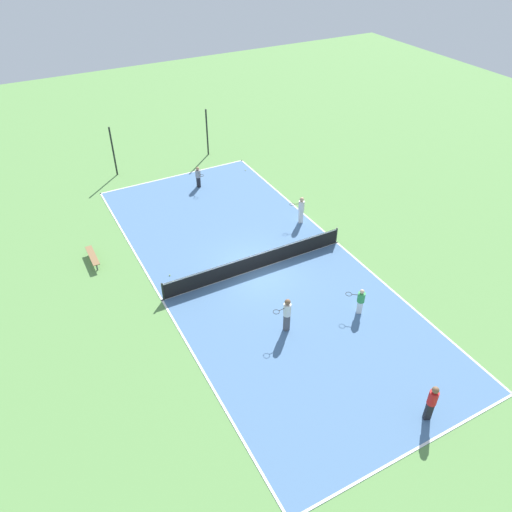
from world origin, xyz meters
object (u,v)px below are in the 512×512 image
(player_near_white, at_px, (301,208))
(player_coach_red, at_px, (432,401))
(player_far_green, at_px, (361,300))
(player_baseline_gray, at_px, (198,176))
(bench, at_px, (93,256))
(tennis_ball_far_baseline, at_px, (245,170))
(player_far_white, at_px, (287,312))
(tennis_ball_left_sideline, at_px, (170,275))
(tennis_net, at_px, (256,261))
(fence_post_back_right, at_px, (207,132))
(fence_post_back_left, at_px, (113,152))

(player_near_white, bearing_deg, player_coach_red, 95.61)
(player_far_green, height_order, player_baseline_gray, player_baseline_gray)
(bench, height_order, tennis_ball_far_baseline, bench)
(player_coach_red, xyz_separation_m, player_far_white, (-2.31, 6.69, 0.02))
(player_baseline_gray, relative_size, tennis_ball_left_sideline, 21.47)
(player_coach_red, bearing_deg, tennis_net, -57.65)
(player_baseline_gray, distance_m, fence_post_back_right, 5.26)
(tennis_net, xyz_separation_m, tennis_ball_left_sideline, (-4.29, 1.65, -0.49))
(player_near_white, bearing_deg, fence_post_back_right, -66.55)
(player_baseline_gray, bearing_deg, fence_post_back_right, 147.67)
(player_baseline_gray, xyz_separation_m, tennis_ball_far_baseline, (3.91, 0.65, -0.79))
(player_far_white, bearing_deg, tennis_ball_left_sideline, -65.86)
(tennis_net, height_order, tennis_ball_far_baseline, tennis_net)
(bench, xyz_separation_m, tennis_ball_far_baseline, (12.32, 5.77, -0.34))
(player_coach_red, bearing_deg, player_far_white, -45.63)
(tennis_net, bearing_deg, player_near_white, 31.51)
(player_baseline_gray, relative_size, player_far_white, 0.80)
(tennis_net, relative_size, tennis_ball_left_sideline, 154.47)
(bench, relative_size, player_near_white, 1.12)
(player_far_green, relative_size, player_baseline_gray, 0.98)
(player_coach_red, height_order, player_baseline_gray, player_coach_red)
(tennis_ball_left_sideline, distance_m, fence_post_back_right, 15.03)
(player_far_green, height_order, tennis_ball_far_baseline, player_far_green)
(player_near_white, height_order, tennis_ball_far_baseline, player_near_white)
(tennis_net, height_order, fence_post_back_right, fence_post_back_right)
(player_near_white, bearing_deg, player_far_green, 95.66)
(tennis_net, distance_m, player_coach_red, 11.45)
(player_far_green, height_order, fence_post_back_left, fence_post_back_left)
(player_baseline_gray, bearing_deg, player_coach_red, 0.04)
(player_baseline_gray, bearing_deg, tennis_net, -6.43)
(player_far_green, xyz_separation_m, tennis_ball_far_baseline, (2.03, 15.90, -0.77))
(player_near_white, relative_size, tennis_ball_far_baseline, 25.57)
(tennis_ball_far_baseline, bearing_deg, tennis_net, -114.36)
(player_far_white, bearing_deg, tennis_net, -105.05)
(player_far_white, relative_size, tennis_ball_left_sideline, 26.93)
(player_far_white, distance_m, fence_post_back_right, 19.55)
(player_far_green, distance_m, player_near_white, 8.34)
(player_coach_red, relative_size, tennis_ball_left_sideline, 26.70)
(fence_post_back_right, bearing_deg, bench, -139.20)
(tennis_net, height_order, player_coach_red, player_coach_red)
(player_far_green, relative_size, fence_post_back_right, 0.40)
(bench, xyz_separation_m, tennis_ball_left_sideline, (3.24, -3.15, -0.34))
(bench, relative_size, player_baseline_gray, 1.34)
(player_far_green, distance_m, tennis_ball_far_baseline, 16.05)
(player_near_white, distance_m, player_coach_red, 14.52)
(bench, bearing_deg, player_baseline_gray, -58.67)
(fence_post_back_right, bearing_deg, fence_post_back_left, 180.00)
(bench, xyz_separation_m, player_baseline_gray, (8.41, 5.12, 0.45))
(tennis_ball_left_sideline, bearing_deg, fence_post_back_left, 86.67)
(fence_post_back_left, bearing_deg, tennis_ball_left_sideline, -93.33)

